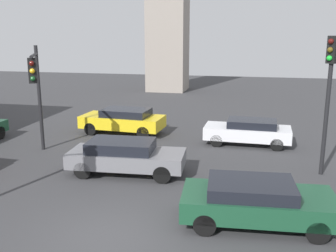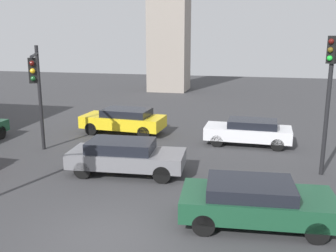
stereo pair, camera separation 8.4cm
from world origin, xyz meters
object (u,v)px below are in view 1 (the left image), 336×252
object	(u,v)px
car_5	(123,120)
car_6	(256,201)
traffic_light_0	(329,80)
car_0	(125,156)
car_1	(248,131)
traffic_light_3	(36,82)

from	to	relation	value
car_5	car_6	world-z (taller)	car_5
car_5	car_6	distance (m)	11.65
traffic_light_0	car_5	xyz separation A→B (m)	(-9.64, 4.48, -2.95)
car_0	car_1	bearing A→B (deg)	44.71
traffic_light_3	car_0	xyz separation A→B (m)	(4.35, -1.21, -2.65)
car_0	traffic_light_3	bearing A→B (deg)	160.98
car_1	car_6	distance (m)	8.41
traffic_light_3	car_1	xyz separation A→B (m)	(9.00, 3.99, -2.69)
traffic_light_3	car_0	distance (m)	5.24
car_1	car_6	bearing A→B (deg)	94.26
traffic_light_0	car_1	distance (m)	5.55
traffic_light_0	traffic_light_3	xyz separation A→B (m)	(-11.88, -0.33, -0.33)
traffic_light_3	car_6	world-z (taller)	traffic_light_3
car_0	car_1	distance (m)	6.97
car_0	car_1	size ratio (longest dim) A/B	1.09
traffic_light_0	car_6	size ratio (longest dim) A/B	1.18
traffic_light_3	car_6	bearing A→B (deg)	38.50
car_0	traffic_light_0	bearing A→B (deg)	8.01
car_1	car_6	world-z (taller)	car_6
car_6	car_1	bearing A→B (deg)	88.34
traffic_light_0	car_1	size ratio (longest dim) A/B	1.26
traffic_light_3	car_5	distance (m)	5.92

